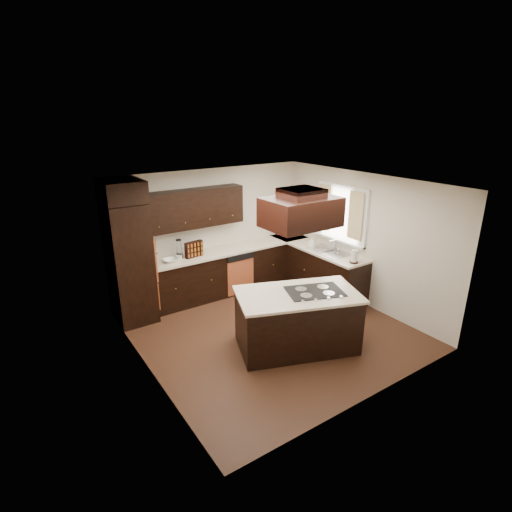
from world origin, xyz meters
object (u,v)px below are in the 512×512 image
oven_column (130,263)px  island (297,321)px  spice_rack (194,249)px  range_hood (301,212)px

oven_column → island: oven_column is taller
spice_rack → island: bearing=-84.9°
spice_rack → range_hood: bearing=-83.3°
range_hood → spice_rack: 2.63m
island → spice_rack: (-0.59, 2.37, 0.63)m
island → spice_rack: size_ratio=4.89×
oven_column → range_hood: size_ratio=2.02×
oven_column → range_hood: bearing=-50.3°
island → spice_rack: bearing=124.6°
range_hood → spice_rack: range_hood is taller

